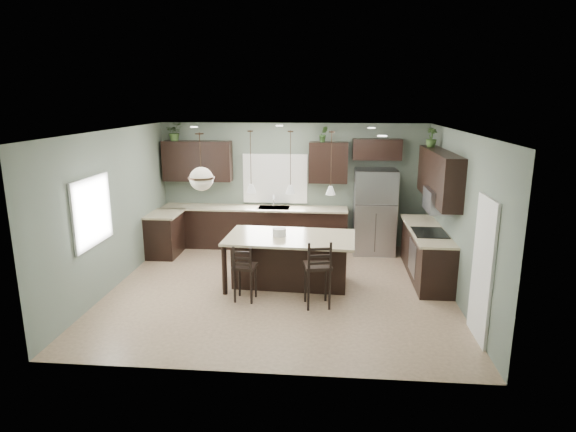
% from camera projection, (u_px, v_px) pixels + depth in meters
% --- Properties ---
extents(ground, '(6.00, 6.00, 0.00)m').
position_uv_depth(ground, '(281.00, 289.00, 8.64)').
color(ground, '#9E8466').
rests_on(ground, ground).
extents(pantry_door, '(0.04, 0.82, 2.04)m').
position_uv_depth(pantry_door, '(482.00, 270.00, 6.64)').
color(pantry_door, white).
rests_on(pantry_door, ground).
extents(window_back, '(1.35, 0.02, 1.00)m').
position_uv_depth(window_back, '(275.00, 179.00, 10.95)').
color(window_back, white).
rests_on(window_back, room_shell).
extents(window_left, '(0.02, 1.10, 1.00)m').
position_uv_depth(window_left, '(91.00, 212.00, 7.76)').
color(window_left, white).
rests_on(window_left, room_shell).
extents(left_return_cabs, '(0.60, 0.90, 0.90)m').
position_uv_depth(left_return_cabs, '(165.00, 235.00, 10.41)').
color(left_return_cabs, black).
rests_on(left_return_cabs, ground).
extents(left_return_countertop, '(0.66, 0.96, 0.04)m').
position_uv_depth(left_return_countertop, '(164.00, 214.00, 10.30)').
color(left_return_countertop, beige).
rests_on(left_return_countertop, left_return_cabs).
extents(back_lower_cabs, '(4.20, 0.60, 0.90)m').
position_uv_depth(back_lower_cabs, '(255.00, 228.00, 10.98)').
color(back_lower_cabs, black).
rests_on(back_lower_cabs, ground).
extents(back_countertop, '(4.20, 0.66, 0.04)m').
position_uv_depth(back_countertop, '(254.00, 208.00, 10.85)').
color(back_countertop, beige).
rests_on(back_countertop, back_lower_cabs).
extents(sink_inset, '(0.70, 0.45, 0.01)m').
position_uv_depth(sink_inset, '(274.00, 208.00, 10.81)').
color(sink_inset, gray).
rests_on(sink_inset, back_countertop).
extents(faucet, '(0.02, 0.02, 0.28)m').
position_uv_depth(faucet, '(274.00, 202.00, 10.74)').
color(faucet, silver).
rests_on(faucet, back_countertop).
extents(back_upper_left, '(1.55, 0.34, 0.90)m').
position_uv_depth(back_upper_left, '(197.00, 161.00, 10.86)').
color(back_upper_left, black).
rests_on(back_upper_left, room_shell).
extents(back_upper_right, '(0.85, 0.34, 0.90)m').
position_uv_depth(back_upper_right, '(328.00, 163.00, 10.61)').
color(back_upper_right, black).
rests_on(back_upper_right, room_shell).
extents(fridge_header, '(1.05, 0.34, 0.45)m').
position_uv_depth(fridge_header, '(377.00, 149.00, 10.44)').
color(fridge_header, black).
rests_on(fridge_header, room_shell).
extents(right_lower_cabs, '(0.60, 2.35, 0.90)m').
position_uv_depth(right_lower_cabs, '(426.00, 254.00, 9.15)').
color(right_lower_cabs, black).
rests_on(right_lower_cabs, ground).
extents(right_countertop, '(0.66, 2.35, 0.04)m').
position_uv_depth(right_countertop, '(427.00, 230.00, 9.04)').
color(right_countertop, beige).
rests_on(right_countertop, right_lower_cabs).
extents(cooktop, '(0.58, 0.75, 0.02)m').
position_uv_depth(cooktop, '(430.00, 233.00, 8.77)').
color(cooktop, black).
rests_on(cooktop, right_countertop).
extents(wall_oven_front, '(0.01, 0.72, 0.60)m').
position_uv_depth(wall_oven_front, '(412.00, 258.00, 8.91)').
color(wall_oven_front, gray).
rests_on(wall_oven_front, right_lower_cabs).
extents(right_upper_cabs, '(0.34, 2.35, 0.90)m').
position_uv_depth(right_upper_cabs, '(439.00, 176.00, 8.78)').
color(right_upper_cabs, black).
rests_on(right_upper_cabs, room_shell).
extents(microwave, '(0.40, 0.75, 0.40)m').
position_uv_depth(microwave, '(438.00, 200.00, 8.62)').
color(microwave, gray).
rests_on(microwave, right_upper_cabs).
extents(refrigerator, '(0.90, 0.74, 1.85)m').
position_uv_depth(refrigerator, '(375.00, 212.00, 10.48)').
color(refrigerator, gray).
rests_on(refrigerator, ground).
extents(kitchen_island, '(2.35, 1.41, 0.92)m').
position_uv_depth(kitchen_island, '(290.00, 261.00, 8.71)').
color(kitchen_island, black).
rests_on(kitchen_island, ground).
extents(serving_dish, '(0.24, 0.24, 0.14)m').
position_uv_depth(serving_dish, '(279.00, 232.00, 8.61)').
color(serving_dish, silver).
rests_on(serving_dish, kitchen_island).
extents(bar_stool_left, '(0.40, 0.40, 0.99)m').
position_uv_depth(bar_stool_left, '(245.00, 272.00, 8.04)').
color(bar_stool_left, black).
rests_on(bar_stool_left, ground).
extents(bar_stool_right, '(0.50, 0.50, 1.15)m').
position_uv_depth(bar_stool_right, '(318.00, 273.00, 7.79)').
color(bar_stool_right, black).
rests_on(bar_stool_right, ground).
extents(pendant_left, '(0.17, 0.17, 1.10)m').
position_uv_depth(pendant_left, '(251.00, 162.00, 8.38)').
color(pendant_left, silver).
rests_on(pendant_left, room_shell).
extents(pendant_center, '(0.17, 0.17, 1.10)m').
position_uv_depth(pendant_center, '(290.00, 163.00, 8.29)').
color(pendant_center, white).
rests_on(pendant_center, room_shell).
extents(pendant_right, '(0.17, 0.17, 1.10)m').
position_uv_depth(pendant_right, '(331.00, 163.00, 8.19)').
color(pendant_right, silver).
rests_on(pendant_right, room_shell).
extents(chandelier, '(0.43, 0.43, 0.94)m').
position_uv_depth(chandelier, '(201.00, 162.00, 7.76)').
color(chandelier, '#F9EBCC').
rests_on(chandelier, room_shell).
extents(plant_back_left, '(0.44, 0.41, 0.40)m').
position_uv_depth(plant_back_left, '(175.00, 132.00, 10.72)').
color(plant_back_left, '#2F481F').
rests_on(plant_back_left, back_upper_left).
extents(plant_back_right, '(0.21, 0.18, 0.35)m').
position_uv_depth(plant_back_right, '(323.00, 134.00, 10.44)').
color(plant_back_right, '#2E4F22').
rests_on(plant_back_right, back_upper_right).
extents(plant_right_wall, '(0.25, 0.25, 0.37)m').
position_uv_depth(plant_right_wall, '(431.00, 138.00, 9.36)').
color(plant_right_wall, '#395927').
rests_on(plant_right_wall, right_upper_cabs).
extents(room_shell, '(6.00, 6.00, 6.00)m').
position_uv_depth(room_shell, '(280.00, 196.00, 8.24)').
color(room_shell, '#5C695B').
rests_on(room_shell, ground).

